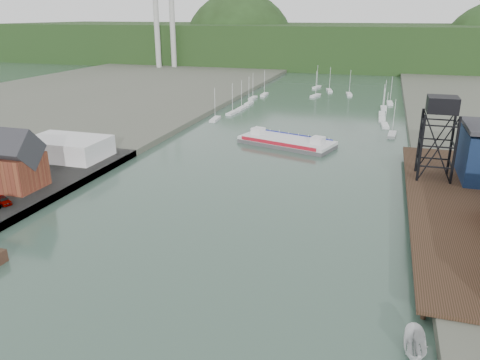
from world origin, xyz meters
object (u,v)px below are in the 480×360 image
Objects in this scene: lift_tower at (442,110)px; motorboat at (415,347)px; chain_ferry at (287,142)px; harbor_building at (8,165)px; car_west_a at (3,200)px.

motorboat is (-5.28, -52.87, -14.50)m from lift_tower.
motorboat is (28.79, -75.45, 0.12)m from chain_ferry.
chain_ferry reaches higher than motorboat.
harbor_building is at bearing -113.22° from chain_ferry.
car_west_a reaches higher than motorboat.
harbor_building reaches higher than chain_ferry.
lift_tower is 0.60× the size of chain_ferry.
lift_tower is 55.08m from motorboat.
motorboat is at bearing -79.75° from car_west_a.
harbor_building is at bearing -160.02° from lift_tower.
car_west_a is (-66.82, 17.46, 1.18)m from motorboat.
harbor_building is 9.66m from car_west_a.
lift_tower is at bearing 85.41° from motorboat.
chain_ferry is at bearing 49.67° from harbor_building.
car_west_a is (-38.03, -58.00, 1.30)m from chain_ferry.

